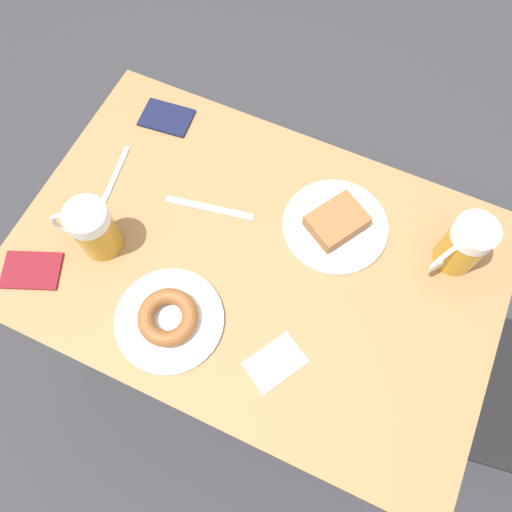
% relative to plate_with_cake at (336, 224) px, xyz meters
% --- Properties ---
extents(ground_plane, '(8.00, 8.00, 0.00)m').
position_rel_plate_with_cake_xyz_m(ground_plane, '(0.15, -0.13, -0.79)').
color(ground_plane, '#333338').
extents(table, '(0.71, 1.08, 0.78)m').
position_rel_plate_with_cake_xyz_m(table, '(0.15, -0.13, -0.09)').
color(table, '#997044').
rests_on(table, ground_plane).
extents(plate_with_cake, '(0.24, 0.24, 0.05)m').
position_rel_plate_with_cake_xyz_m(plate_with_cake, '(0.00, 0.00, 0.00)').
color(plate_with_cake, silver).
rests_on(plate_with_cake, table).
extents(plate_with_donut, '(0.23, 0.23, 0.04)m').
position_rel_plate_with_cake_xyz_m(plate_with_donut, '(0.35, -0.24, 0.00)').
color(plate_with_donut, silver).
rests_on(plate_with_donut, table).
extents(beer_mug_left, '(0.13, 0.10, 0.15)m').
position_rel_plate_with_cake_xyz_m(beer_mug_left, '(-0.03, 0.26, 0.06)').
color(beer_mug_left, '#C68C23').
rests_on(beer_mug_left, table).
extents(beer_mug_center, '(0.09, 0.14, 0.15)m').
position_rel_plate_with_cake_xyz_m(beer_mug_center, '(0.26, -0.46, 0.06)').
color(beer_mug_center, '#C68C23').
rests_on(beer_mug_center, table).
extents(napkin_folded, '(0.14, 0.12, 0.00)m').
position_rel_plate_with_cake_xyz_m(napkin_folded, '(0.34, -0.00, -0.01)').
color(napkin_folded, white).
rests_on(napkin_folded, table).
extents(fork, '(0.16, 0.04, 0.00)m').
position_rel_plate_with_cake_xyz_m(fork, '(0.09, -0.53, -0.01)').
color(fork, silver).
rests_on(fork, table).
extents(knife, '(0.05, 0.21, 0.00)m').
position_rel_plate_with_cake_xyz_m(knife, '(0.08, -0.28, -0.01)').
color(knife, silver).
rests_on(knife, table).
extents(passport_near_edge, '(0.13, 0.15, 0.01)m').
position_rel_plate_with_cake_xyz_m(passport_near_edge, '(0.38, -0.57, -0.01)').
color(passport_near_edge, maroon).
rests_on(passport_near_edge, table).
extents(passport_far_edge, '(0.10, 0.13, 0.01)m').
position_rel_plate_with_cake_xyz_m(passport_far_edge, '(-0.11, -0.50, -0.01)').
color(passport_far_edge, '#141938').
rests_on(passport_far_edge, table).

